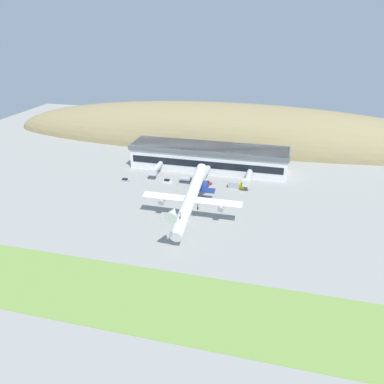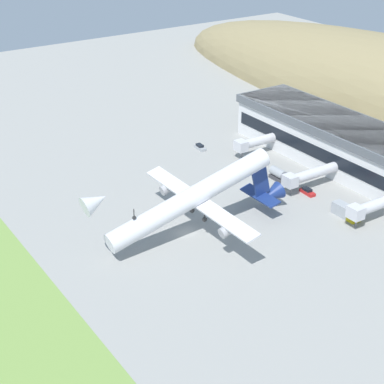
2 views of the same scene
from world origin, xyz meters
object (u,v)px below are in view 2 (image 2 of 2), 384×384
(service_car_0, at_px, (252,168))
(traffic_cone_0, at_px, (244,188))
(box_truck, at_px, (346,212))
(jetway_2, at_px, (372,206))
(jetway_1, at_px, (308,175))
(fuel_truck, at_px, (281,176))
(cargo_airplane, at_px, (195,198))
(service_car_1, at_px, (200,147))
(jetway_0, at_px, (253,143))
(terminal_building, at_px, (355,147))
(service_car_2, at_px, (307,191))
(traffic_cone_1, at_px, (202,189))

(service_car_0, relative_size, traffic_cone_0, 7.74)
(box_truck, bearing_deg, jetway_2, 33.68)
(jetway_1, relative_size, fuel_truck, 2.23)
(cargo_airplane, distance_m, service_car_1, 49.37)
(fuel_truck, relative_size, traffic_cone_0, 12.87)
(jetway_0, xyz_separation_m, jetway_1, (24.47, -1.91, 0.00))
(cargo_airplane, xyz_separation_m, traffic_cone_0, (-11.98, 23.03, -8.67))
(terminal_building, bearing_deg, service_car_1, -143.85)
(service_car_2, distance_m, box_truck, 13.87)
(jetway_2, distance_m, service_car_1, 57.81)
(cargo_airplane, xyz_separation_m, service_car_2, (-1.00, 34.50, -8.34))
(jetway_2, distance_m, service_car_0, 37.71)
(cargo_airplane, distance_m, service_car_2, 35.51)
(service_car_0, bearing_deg, box_truck, 3.31)
(service_car_1, bearing_deg, jetway_2, 8.38)
(jetway_2, bearing_deg, box_truck, -146.32)
(jetway_1, relative_size, jetway_2, 1.08)
(jetway_0, height_order, traffic_cone_1, jetway_0)
(service_car_0, height_order, traffic_cone_1, service_car_0)
(terminal_building, relative_size, service_car_0, 17.78)
(traffic_cone_0, bearing_deg, jetway_1, 55.11)
(traffic_cone_1, bearing_deg, service_car_1, 147.02)
(service_car_2, xyz_separation_m, fuel_truck, (-9.18, -0.84, 0.91))
(terminal_building, distance_m, jetway_0, 28.09)
(box_truck, bearing_deg, jetway_0, 173.74)
(terminal_building, bearing_deg, service_car_0, -124.35)
(cargo_airplane, height_order, service_car_1, cargo_airplane)
(service_car_2, relative_size, box_truck, 0.63)
(terminal_building, xyz_separation_m, jetway_0, (-22.90, -16.00, -2.98))
(service_car_1, bearing_deg, jetway_1, 11.90)
(service_car_2, bearing_deg, box_truck, -3.63)
(terminal_building, relative_size, box_truck, 11.05)
(terminal_building, relative_size, service_car_1, 17.69)
(jetway_0, relative_size, fuel_truck, 1.74)
(box_truck, bearing_deg, service_car_2, 176.37)
(jetway_0, relative_size, traffic_cone_0, 22.44)
(terminal_building, bearing_deg, fuel_truck, -105.77)
(service_car_1, relative_size, service_car_2, 0.99)
(jetway_0, bearing_deg, jetway_2, -1.58)
(service_car_0, xyz_separation_m, traffic_cone_0, (7.68, -8.71, -0.40))
(fuel_truck, distance_m, traffic_cone_1, 20.99)
(jetway_0, distance_m, cargo_airplane, 47.09)
(jetway_0, bearing_deg, box_truck, -6.26)
(jetway_2, bearing_deg, traffic_cone_0, -155.03)
(jetway_2, xyz_separation_m, traffic_cone_1, (-34.85, -22.84, -3.71))
(jetway_0, relative_size, service_car_2, 2.84)
(jetway_0, relative_size, cargo_airplane, 0.26)
(service_car_0, relative_size, service_car_1, 1.00)
(box_truck, bearing_deg, jetway_1, 170.98)
(jetway_2, relative_size, service_car_0, 3.42)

